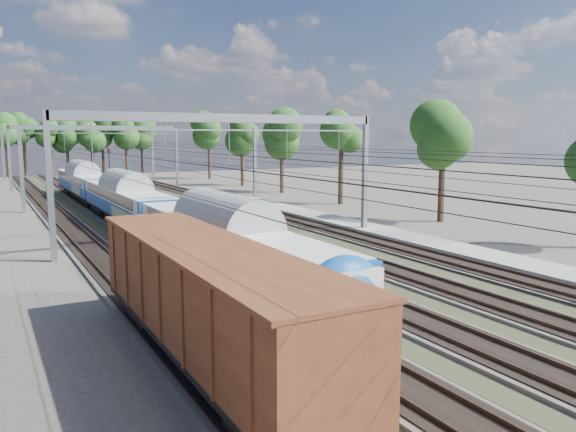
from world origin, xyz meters
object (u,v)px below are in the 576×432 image
signal_near (109,164)px  freight_boxcar (206,296)px  emu_train (127,195)px  signal_far (143,158)px  worker (193,198)px

signal_near → freight_boxcar: bearing=-76.6°
emu_train → signal_far: size_ratio=10.60×
freight_boxcar → signal_far: size_ratio=2.48×
signal_far → emu_train: bearing=-99.4°
emu_train → signal_far: 47.95m
worker → signal_far: size_ratio=0.29×
worker → signal_near: size_ratio=0.30×
emu_train → freight_boxcar: emu_train is taller
worker → signal_near: (-4.60, 20.22, 2.88)m
signal_near → worker: bearing=-55.2°
freight_boxcar → signal_near: 61.99m
freight_boxcar → worker: (13.85, 41.06, -1.51)m
emu_train → freight_boxcar: bearing=-98.4°
worker → emu_train: bearing=149.5°
emu_train → worker: 14.10m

